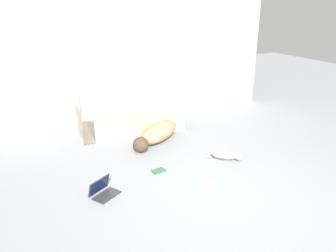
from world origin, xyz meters
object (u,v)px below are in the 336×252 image
at_px(couch, 131,117).
at_px(laptop_open, 102,190).
at_px(book_green, 159,171).
at_px(book_cream, 208,184).
at_px(dog, 157,133).
at_px(cat, 226,156).

relative_size(couch, laptop_open, 4.58).
height_order(book_green, book_cream, same).
distance_m(book_green, book_cream, 0.79).
height_order(dog, laptop_open, dog).
relative_size(book_green, book_cream, 0.81).
height_order(couch, cat, couch).
height_order(couch, laptop_open, couch).
distance_m(cat, book_green, 1.14).
bearing_deg(book_green, dog, 67.21).
relative_size(couch, book_cream, 7.57).
bearing_deg(couch, cat, 120.18).
distance_m(couch, cat, 2.09).
bearing_deg(book_cream, cat, 38.29).
bearing_deg(dog, book_cream, 56.04).
bearing_deg(cat, dog, 160.21).
xyz_separation_m(laptop_open, book_cream, (1.36, -0.40, -0.06)).
xyz_separation_m(couch, cat, (0.94, -1.85, -0.23)).
bearing_deg(couch, book_green, 86.84).
bearing_deg(couch, laptop_open, 64.20).
bearing_deg(laptop_open, cat, -27.15).
bearing_deg(book_green, book_cream, -55.48).
relative_size(dog, laptop_open, 3.02).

